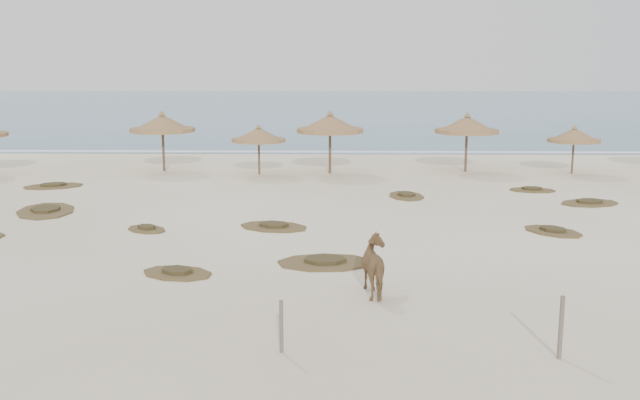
{
  "coord_description": "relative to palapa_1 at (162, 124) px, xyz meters",
  "views": [
    {
      "loc": [
        1.69,
        -17.69,
        5.34
      ],
      "look_at": [
        1.24,
        5.0,
        1.0
      ],
      "focal_mm": 40.0,
      "sensor_mm": 36.0,
      "label": 1
    }
  ],
  "objects": [
    {
      "name": "ground",
      "position": [
        6.93,
        -17.94,
        -2.37
      ],
      "size": [
        160.0,
        160.0,
        0.0
      ],
      "primitive_type": "plane",
      "color": "#FAF1CE",
      "rests_on": "ground"
    },
    {
      "name": "fence_post_near",
      "position": [
        7.65,
        -23.01,
        -1.86
      ],
      "size": [
        0.09,
        0.09,
        1.02
      ],
      "primitive_type": "cylinder",
      "rotation": [
        0.0,
        0.0,
        -0.25
      ],
      "color": "#6B6150",
      "rests_on": "ground"
    },
    {
      "name": "scrub_2",
      "position": [
        2.51,
        -13.09,
        -2.32
      ],
      "size": [
        1.8,
        1.72,
        0.16
      ],
      "rotation": [
        0.0,
        0.0,
        2.46
      ],
      "color": "brown",
      "rests_on": "ground"
    },
    {
      "name": "foam_line",
      "position": [
        6.93,
        8.06,
        -2.36
      ],
      "size": [
        70.0,
        0.6,
        0.01
      ],
      "primitive_type": "cube",
      "color": "white",
      "rests_on": "ground"
    },
    {
      "name": "scrub_4",
      "position": [
        15.7,
        -13.13,
        -2.32
      ],
      "size": [
        2.28,
        2.39,
        0.16
      ],
      "rotation": [
        0.0,
        0.0,
        2.24
      ],
      "color": "brown",
      "rests_on": "ground"
    },
    {
      "name": "scrub_10",
      "position": [
        17.12,
        -5.46,
        -2.32
      ],
      "size": [
        2.08,
        1.5,
        0.16
      ],
      "rotation": [
        0.0,
        0.0,
        3.01
      ],
      "color": "brown",
      "rests_on": "ground"
    },
    {
      "name": "palapa_4",
      "position": [
        15.26,
        0.06,
        -0.05
      ],
      "size": [
        3.95,
        3.95,
        2.99
      ],
      "rotation": [
        0.0,
        0.0,
        -0.28
      ],
      "color": "brown",
      "rests_on": "ground"
    },
    {
      "name": "scrub_6",
      "position": [
        -3.77,
        -4.87,
        -2.32
      ],
      "size": [
        2.97,
        2.47,
        0.16
      ],
      "rotation": [
        0.0,
        0.0,
        0.38
      ],
      "color": "brown",
      "rests_on": "ground"
    },
    {
      "name": "palapa_1",
      "position": [
        0.0,
        0.0,
        0.0
      ],
      "size": [
        4.29,
        4.29,
        3.05
      ],
      "rotation": [
        0.0,
        0.0,
        0.42
      ],
      "color": "brown",
      "rests_on": "ground"
    },
    {
      "name": "scrub_1",
      "position": [
        -1.97,
        -10.22,
        -2.32
      ],
      "size": [
        2.89,
        3.61,
        0.16
      ],
      "rotation": [
        0.0,
        0.0,
        1.88
      ],
      "color": "brown",
      "rests_on": "ground"
    },
    {
      "name": "palapa_5",
      "position": [
        20.4,
        -0.56,
        -0.49
      ],
      "size": [
        3.28,
        3.28,
        2.42
      ],
      "rotation": [
        0.0,
        0.0,
        -0.33
      ],
      "color": "brown",
      "rests_on": "ground"
    },
    {
      "name": "scrub_7",
      "position": [
        11.59,
        -6.93,
        -2.32
      ],
      "size": [
        1.66,
        2.3,
        0.16
      ],
      "rotation": [
        0.0,
        0.0,
        1.7
      ],
      "color": "brown",
      "rests_on": "ground"
    },
    {
      "name": "scrub_3",
      "position": [
        6.63,
        -12.64,
        -2.32
      ],
      "size": [
        2.72,
        2.22,
        0.16
      ],
      "rotation": [
        0.0,
        0.0,
        2.8
      ],
      "color": "brown",
      "rests_on": "ground"
    },
    {
      "name": "fence_post_far",
      "position": [
        12.79,
        -23.2,
        -1.76
      ],
      "size": [
        0.11,
        0.11,
        1.2
      ],
      "primitive_type": "cylinder",
      "rotation": [
        0.0,
        0.0,
        0.36
      ],
      "color": "#6B6150",
      "rests_on": "ground"
    },
    {
      "name": "scrub_9",
      "position": [
        8.39,
        -16.94,
        -2.32
      ],
      "size": [
        2.74,
        1.87,
        0.16
      ],
      "rotation": [
        0.0,
        0.0,
        0.06
      ],
      "color": "brown",
      "rests_on": "ground"
    },
    {
      "name": "palapa_3",
      "position": [
        8.43,
        -0.62,
        0.05
      ],
      "size": [
        4.42,
        4.42,
        3.12
      ],
      "rotation": [
        0.0,
        0.0,
        -0.44
      ],
      "color": "brown",
      "rests_on": "ground"
    },
    {
      "name": "palapa_2",
      "position": [
        4.96,
        -1.08,
        -0.45
      ],
      "size": [
        2.68,
        2.68,
        2.47
      ],
      "rotation": [
        0.0,
        0.0,
        -0.02
      ],
      "color": "brown",
      "rests_on": "ground"
    },
    {
      "name": "scrub_5",
      "position": [
        18.56,
        -8.31,
        -2.32
      ],
      "size": [
        2.73,
        2.19,
        0.16
      ],
      "rotation": [
        0.0,
        0.0,
        0.31
      ],
      "color": "brown",
      "rests_on": "ground"
    },
    {
      "name": "horse",
      "position": [
        9.67,
        -19.55,
        -1.69
      ],
      "size": [
        1.04,
        1.72,
        1.36
      ],
      "primitive_type": "imported",
      "rotation": [
        0.0,
        0.0,
        3.35
      ],
      "color": "#8A603E",
      "rests_on": "ground"
    },
    {
      "name": "ocean",
      "position": [
        6.93,
        57.06,
        -2.36
      ],
      "size": [
        200.0,
        100.0,
        0.01
      ],
      "primitive_type": "cube",
      "color": "#2D6787",
      "rests_on": "ground"
    },
    {
      "name": "scrub_11",
      "position": [
        4.59,
        -18.02,
        -2.32
      ],
      "size": [
        2.23,
        1.82,
        0.16
      ],
      "rotation": [
        0.0,
        0.0,
        2.8
      ],
      "color": "brown",
      "rests_on": "ground"
    }
  ]
}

